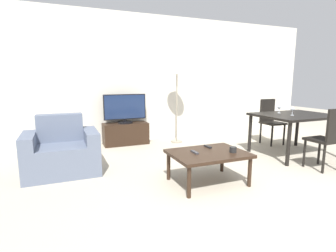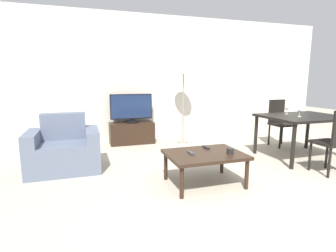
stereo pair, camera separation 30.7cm
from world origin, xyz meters
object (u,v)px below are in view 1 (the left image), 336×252
at_px(armchair, 62,153).
at_px(wine_glass_left, 279,107).
at_px(tv_stand, 126,134).
at_px(wine_glass_center, 293,109).
at_px(tv, 125,109).
at_px(remote_primary, 195,152).
at_px(coffee_table, 208,155).
at_px(floor_lamp, 177,70).
at_px(dining_chair_near, 328,136).
at_px(remote_secondary, 208,147).
at_px(dining_table, 295,119).
at_px(cup_white_near, 233,150).
at_px(dining_chair_far, 270,119).

distance_m(armchair, wine_glass_left, 3.77).
height_order(tv_stand, wine_glass_center, wine_glass_center).
bearing_deg(tv, remote_primary, -82.60).
bearing_deg(coffee_table, floor_lamp, 75.82).
relative_size(dining_chair_near, remote_secondary, 6.22).
bearing_deg(remote_primary, dining_table, 13.28).
distance_m(armchair, dining_chair_near, 3.89).
bearing_deg(dining_table, wine_glass_center, -153.10).
relative_size(wine_glass_left, wine_glass_center, 1.00).
height_order(tv, wine_glass_left, tv).
height_order(tv, floor_lamp, floor_lamp).
distance_m(coffee_table, wine_glass_center, 2.06).
height_order(tv, cup_white_near, tv).
xyz_separation_m(tv, coffee_table, (0.50, -2.47, -0.37)).
bearing_deg(floor_lamp, wine_glass_center, -51.86).
bearing_deg(remote_primary, cup_white_near, -19.00).
height_order(remote_secondary, cup_white_near, cup_white_near).
bearing_deg(wine_glass_left, cup_white_near, -150.82).
distance_m(dining_chair_near, wine_glass_center, 0.80).
height_order(coffee_table, dining_table, dining_table).
relative_size(armchair, tv, 1.16).
height_order(armchair, tv_stand, armchair).
relative_size(tv, cup_white_near, 9.93).
bearing_deg(wine_glass_left, remote_secondary, -162.09).
relative_size(dining_chair_far, floor_lamp, 0.53).
distance_m(coffee_table, remote_primary, 0.19).
height_order(coffee_table, cup_white_near, cup_white_near).
bearing_deg(remote_secondary, dining_chair_far, 27.94).
xyz_separation_m(tv_stand, remote_primary, (0.32, -2.44, 0.20)).
relative_size(tv_stand, dining_table, 0.70).
relative_size(remote_secondary, cup_white_near, 1.71).
xyz_separation_m(tv_stand, dining_chair_near, (2.38, -2.72, 0.30)).
distance_m(floor_lamp, wine_glass_center, 2.34).
xyz_separation_m(coffee_table, dining_chair_near, (1.88, -0.25, 0.15)).
distance_m(dining_chair_near, floor_lamp, 2.99).
distance_m(dining_chair_near, remote_secondary, 1.82).
height_order(dining_chair_near, wine_glass_left, dining_chair_near).
xyz_separation_m(wine_glass_left, wine_glass_center, (-0.03, -0.33, 0.00)).
height_order(dining_chair_far, cup_white_near, dining_chair_far).
bearing_deg(tv_stand, coffee_table, -78.64).
bearing_deg(dining_chair_far, dining_table, -105.64).
relative_size(armchair, dining_chair_far, 1.08).
bearing_deg(wine_glass_center, cup_white_near, -159.57).
distance_m(dining_chair_far, wine_glass_center, 1.04).
distance_m(remote_primary, wine_glass_center, 2.21).
xyz_separation_m(armchair, dining_chair_far, (4.08, 0.25, 0.22)).
bearing_deg(coffee_table, dining_chair_near, -7.49).
distance_m(tv_stand, dining_chair_near, 3.62).
relative_size(tv_stand, cup_white_near, 10.45).
distance_m(remote_primary, cup_white_near, 0.50).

